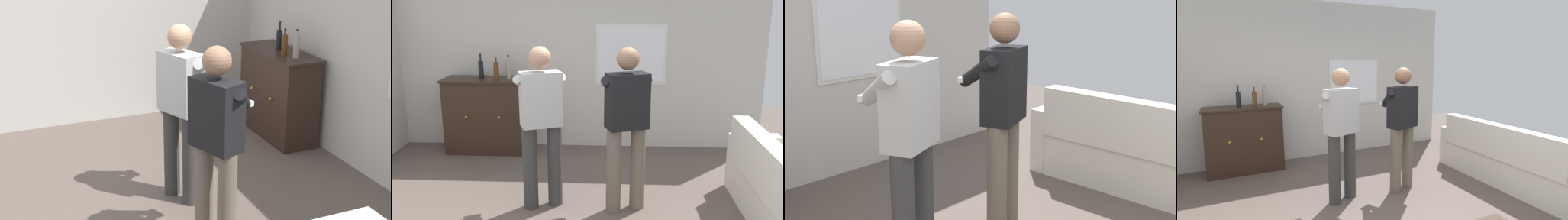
# 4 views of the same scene
# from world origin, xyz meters

# --- Properties ---
(wall_back_with_window) EXTENTS (5.20, 0.15, 2.80)m
(wall_back_with_window) POSITION_xyz_m (0.02, 2.66, 1.40)
(wall_back_with_window) COLOR beige
(wall_back_with_window) RESTS_ON ground
(wall_side_left) EXTENTS (0.12, 5.20, 2.80)m
(wall_side_left) POSITION_xyz_m (-2.66, 0.00, 1.40)
(wall_side_left) COLOR beige
(wall_side_left) RESTS_ON ground
(sideboard_cabinet) EXTENTS (1.17, 0.49, 1.05)m
(sideboard_cabinet) POSITION_xyz_m (-1.29, 2.30, 0.53)
(sideboard_cabinet) COLOR black
(sideboard_cabinet) RESTS_ON ground
(bottle_wine_green) EXTENTS (0.07, 0.07, 0.30)m
(bottle_wine_green) POSITION_xyz_m (-1.11, 2.24, 1.17)
(bottle_wine_green) COLOR #593314
(bottle_wine_green) RESTS_ON sideboard_cabinet
(bottle_liquor_amber) EXTENTS (0.07, 0.07, 0.32)m
(bottle_liquor_amber) POSITION_xyz_m (-0.95, 2.30, 1.19)
(bottle_liquor_amber) COLOR gray
(bottle_liquor_amber) RESTS_ON sideboard_cabinet
(bottle_spirits_clear) EXTENTS (0.07, 0.07, 0.34)m
(bottle_spirits_clear) POSITION_xyz_m (-1.34, 2.31, 1.18)
(bottle_spirits_clear) COLOR black
(bottle_spirits_clear) RESTS_ON sideboard_cabinet
(person_standing_left) EXTENTS (0.52, 0.52, 1.68)m
(person_standing_left) POSITION_xyz_m (-0.26, 0.67, 0.94)
(person_standing_left) COLOR #383838
(person_standing_left) RESTS_ON ground
(person_standing_right) EXTENTS (0.52, 0.52, 1.68)m
(person_standing_right) POSITION_xyz_m (0.60, 0.63, 0.94)
(person_standing_right) COLOR #6B6051
(person_standing_right) RESTS_ON ground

